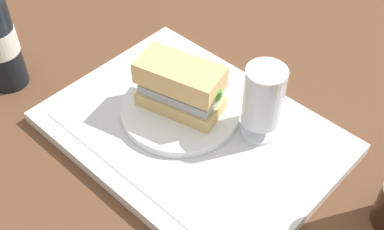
# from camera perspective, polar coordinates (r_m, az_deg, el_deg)

# --- Properties ---
(ground_plane) EXTENTS (3.00, 3.00, 0.00)m
(ground_plane) POSITION_cam_1_polar(r_m,az_deg,el_deg) (0.79, 0.00, -2.52)
(ground_plane) COLOR brown
(tray) EXTENTS (0.44, 0.32, 0.02)m
(tray) POSITION_cam_1_polar(r_m,az_deg,el_deg) (0.78, 0.00, -2.04)
(tray) COLOR silver
(tray) RESTS_ON ground_plane
(placemat) EXTENTS (0.38, 0.27, 0.00)m
(placemat) POSITION_cam_1_polar(r_m,az_deg,el_deg) (0.78, 0.00, -1.51)
(placemat) COLOR silver
(placemat) RESTS_ON tray
(plate) EXTENTS (0.19, 0.19, 0.01)m
(plate) POSITION_cam_1_polar(r_m,az_deg,el_deg) (0.79, -1.30, 0.62)
(plate) COLOR white
(plate) RESTS_ON placemat
(sandwich) EXTENTS (0.14, 0.09, 0.08)m
(sandwich) POSITION_cam_1_polar(r_m,az_deg,el_deg) (0.76, -1.14, 3.20)
(sandwich) COLOR tan
(sandwich) RESTS_ON plate
(beer_glass) EXTENTS (0.06, 0.06, 0.12)m
(beer_glass) POSITION_cam_1_polar(r_m,az_deg,el_deg) (0.73, 8.11, 1.75)
(beer_glass) COLOR silver
(beer_glass) RESTS_ON placemat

